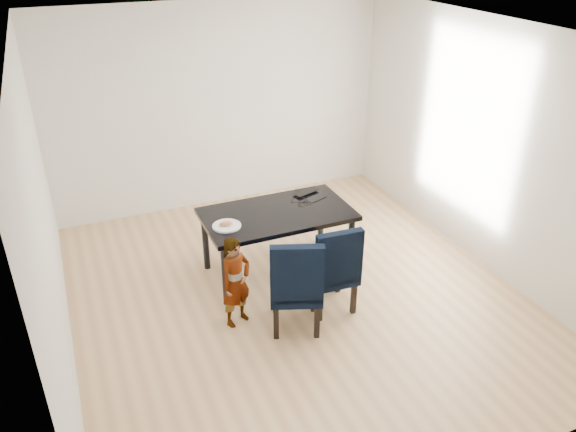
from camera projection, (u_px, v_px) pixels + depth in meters
name	position (u px, v px, depth m)	size (l,w,h in m)	color
floor	(295.00, 295.00, 5.99)	(4.50, 5.00, 0.01)	tan
ceiling	(297.00, 32.00, 4.72)	(4.50, 5.00, 0.01)	white
wall_back	(219.00, 107.00, 7.39)	(4.50, 0.01, 2.70)	silver
wall_front	(467.00, 339.00, 3.32)	(4.50, 0.01, 2.70)	white
wall_left	(43.00, 223.00, 4.57)	(0.01, 5.00, 2.70)	silver
wall_right	(485.00, 146.00, 6.13)	(0.01, 5.00, 2.70)	silver
dining_table	(277.00, 242.00, 6.22)	(1.60, 0.90, 0.75)	black
chair_left	(296.00, 281.00, 5.32)	(0.49, 0.51, 1.02)	black
chair_right	(330.00, 266.00, 5.59)	(0.47, 0.49, 0.97)	black
child	(236.00, 282.00, 5.37)	(0.34, 0.23, 0.94)	#D24A11
plate	(227.00, 226.00, 5.75)	(0.30, 0.30, 0.02)	silver
sandwich	(226.00, 223.00, 5.73)	(0.14, 0.06, 0.05)	#C57446
laptop	(303.00, 191.00, 6.48)	(0.31, 0.20, 0.02)	black
cable_tangle	(305.00, 204.00, 6.21)	(0.15, 0.15, 0.01)	black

